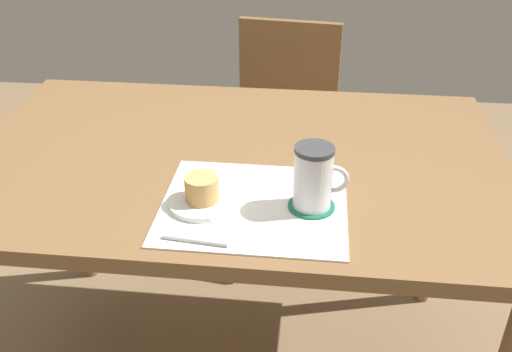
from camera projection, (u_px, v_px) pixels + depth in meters
dining_table at (234, 179)px, 1.44m from camera, size 1.33×0.86×0.75m
wooden_chair at (282, 125)px, 2.18m from camera, size 0.47×0.47×0.84m
placemat at (254, 205)px, 1.20m from camera, size 0.39×0.34×0.00m
pastry_plate at (203, 202)px, 1.20m from camera, size 0.14×0.14×0.01m
pastry at (202, 188)px, 1.18m from camera, size 0.07×0.07×0.05m
coffee_coaster at (311, 206)px, 1.19m from camera, size 0.10×0.10×0.00m
coffee_mug at (314, 177)px, 1.15m from camera, size 0.11×0.08×0.14m
teaspoon at (195, 241)px, 1.08m from camera, size 0.13×0.02×0.01m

